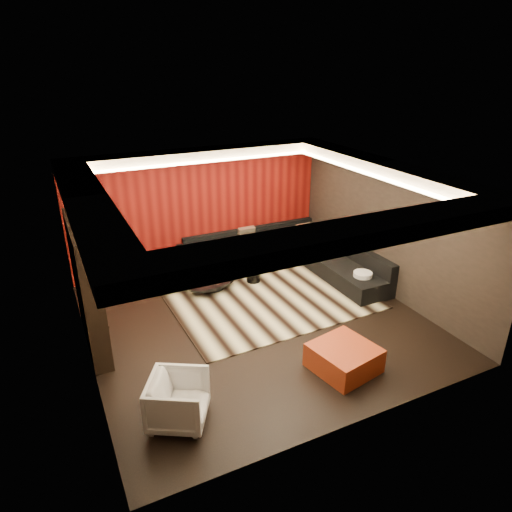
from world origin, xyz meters
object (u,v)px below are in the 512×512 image
coffee_table (213,284)px  white_side_table (362,283)px  drum_stool (253,274)px  orange_ottoman (344,358)px  armchair (178,400)px  sectional_sofa (287,257)px

coffee_table → white_side_table: (2.77, -1.56, 0.12)m
drum_stool → white_side_table: size_ratio=0.73×
coffee_table → orange_ottoman: size_ratio=1.33×
orange_ottoman → armchair: 2.72m
drum_stool → armchair: bearing=-129.0°
orange_ottoman → armchair: bearing=179.3°
coffee_table → armchair: (-1.82, -3.47, 0.23)m
white_side_table → armchair: bearing=-157.4°
orange_ottoman → sectional_sofa: bearing=73.8°
drum_stool → sectional_sofa: sectional_sofa is taller
coffee_table → sectional_sofa: sectional_sofa is taller
armchair → coffee_table: bearing=2.3°
coffee_table → armchair: bearing=-117.7°
drum_stool → orange_ottoman: orange_ottoman is taller
coffee_table → drum_stool: size_ratio=3.45×
drum_stool → armchair: (-2.75, -3.39, 0.16)m
drum_stool → sectional_sofa: 1.14m
armchair → sectional_sofa: 5.37m
white_side_table → orange_ottoman: 2.70m
white_side_table → sectional_sofa: 2.01m
sectional_sofa → coffee_table: bearing=-171.3°
white_side_table → sectional_sofa: bearing=112.3°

